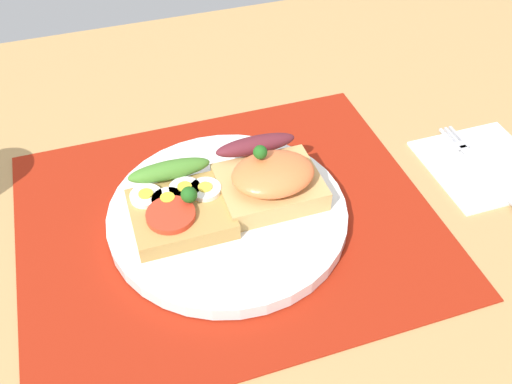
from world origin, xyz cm
name	(u,v)px	position (x,y,z in cm)	size (l,w,h in cm)	color
ground_plane	(229,232)	(0.00, 0.00, -1.60)	(120.00, 90.00, 3.20)	#B0864F
placemat	(228,221)	(0.00, 0.00, 0.15)	(41.47, 34.38, 0.30)	#981E0C
plate	(228,214)	(0.00, 0.00, 1.05)	(24.01, 24.01, 1.50)	white
sandwich_egg_tomato	(178,204)	(-4.70, 0.84, 3.20)	(9.52, 9.79, 3.99)	#B28745
sandwich_salmon	(269,176)	(4.68, 1.04, 4.02)	(10.14, 9.61, 6.11)	tan
napkin	(483,164)	(29.71, -0.87, 0.30)	(12.37, 12.42, 0.60)	white
fork	(476,161)	(28.75, -0.59, 0.76)	(1.62, 13.76, 0.32)	#B7B7BC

